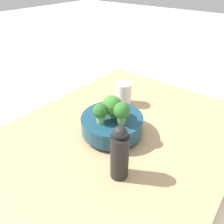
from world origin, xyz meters
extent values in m
plane|color=beige|center=(0.00, 0.00, 0.00)|extent=(6.00, 6.00, 0.00)
cube|color=tan|center=(0.00, 0.00, 0.02)|extent=(0.96, 0.73, 0.04)
cylinder|color=navy|center=(-0.01, 0.02, 0.04)|extent=(0.10, 0.10, 0.01)
cylinder|color=navy|center=(-0.01, 0.02, 0.08)|extent=(0.21, 0.21, 0.06)
cylinder|color=#7AB256|center=(-0.05, 0.03, 0.12)|extent=(0.03, 0.03, 0.03)
sphere|color=#286023|center=(-0.05, 0.03, 0.15)|extent=(0.05, 0.05, 0.05)
cylinder|color=#609347|center=(-0.01, 0.02, 0.12)|extent=(0.02, 0.02, 0.02)
sphere|color=#387A2D|center=(-0.01, 0.02, 0.15)|extent=(0.07, 0.07, 0.07)
cylinder|color=#609347|center=(-0.02, -0.03, 0.12)|extent=(0.03, 0.03, 0.03)
sphere|color=#2D6B28|center=(-0.02, -0.03, 0.16)|extent=(0.05, 0.05, 0.05)
cylinder|color=silver|center=(0.18, 0.11, 0.08)|extent=(0.07, 0.07, 0.10)
cylinder|color=black|center=(-0.14, -0.11, 0.11)|extent=(0.05, 0.05, 0.14)
sphere|color=black|center=(-0.14, -0.11, 0.19)|extent=(0.04, 0.04, 0.04)
camera|label=1|loc=(-0.48, -0.35, 0.53)|focal=35.00mm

